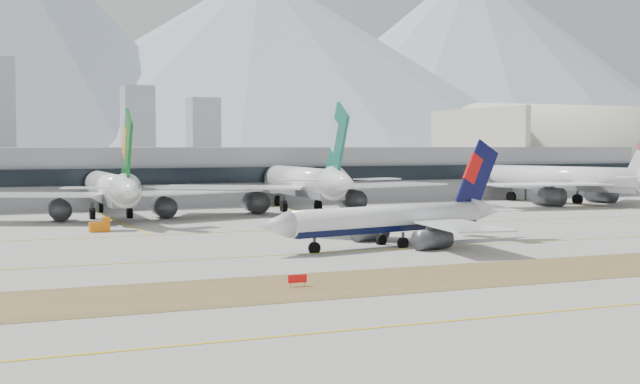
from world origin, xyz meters
name	(u,v)px	position (x,y,z in m)	size (l,w,h in m)	color
ground	(360,247)	(0.00, 0.00, 0.00)	(3000.00, 3000.00, 0.00)	gray
apron_markings	(603,305)	(0.00, -53.95, 0.02)	(360.00, 122.22, 0.06)	brown
taxiing_airliner	(396,220)	(5.76, -0.98, 4.03)	(49.23, 42.16, 16.70)	white
widebody_eva	(112,190)	(-25.35, 67.06, 6.02)	(63.54, 62.16, 22.67)	white
widebody_cathay	(302,184)	(19.40, 70.32, 6.59)	(69.29, 68.04, 24.78)	white
widebody_china_air	(572,180)	(94.08, 65.99, 6.29)	(64.37, 64.23, 23.68)	white
terminal	(174,175)	(0.00, 114.84, 7.50)	(280.00, 43.10, 15.00)	gray
hangar	(581,188)	(154.56, 135.00, 0.14)	(91.00, 60.00, 60.00)	beige
hold_sign_left	(297,279)	(-23.16, -32.00, 0.88)	(2.20, 0.15, 1.35)	red
gse_b	(100,226)	(-32.35, 39.64, 1.05)	(3.55, 2.00, 2.60)	orange
gse_c	(378,216)	(23.40, 39.59, 1.05)	(3.55, 2.00, 2.60)	orange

